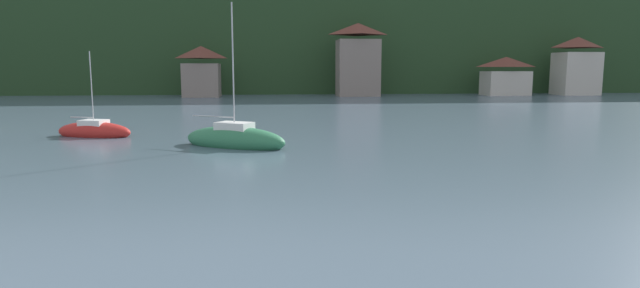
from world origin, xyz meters
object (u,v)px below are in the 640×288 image
object	(u,v)px
sailboat_far_8	(235,139)
shore_building_eastcentral	(576,67)
shore_building_west	(202,72)
sailboat_far_5	(94,131)
shore_building_westcentral	(358,61)
shore_building_central	(506,77)

from	to	relation	value
sailboat_far_8	shore_building_eastcentral	bearing A→B (deg)	75.89
shore_building_west	sailboat_far_8	distance (m)	51.40
sailboat_far_5	shore_building_westcentral	bearing A→B (deg)	79.48
sailboat_far_8	sailboat_far_5	bearing A→B (deg)	179.92
shore_building_west	shore_building_eastcentral	xyz separation A→B (m)	(57.34, -0.14, 0.77)
shore_building_eastcentral	shore_building_westcentral	bearing A→B (deg)	179.93
shore_building_eastcentral	sailboat_far_8	size ratio (longest dim) A/B	1.15
shore_building_central	shore_building_eastcentral	xyz separation A→B (m)	(11.47, 0.19, 1.47)
shore_building_eastcentral	shore_building_west	bearing A→B (deg)	179.86
shore_building_eastcentral	sailboat_far_5	size ratio (longest dim) A/B	1.65
shore_building_westcentral	shore_building_central	distance (m)	23.06
shore_building_west	shore_building_eastcentral	world-z (taller)	shore_building_eastcentral
sailboat_far_8	shore_building_westcentral	bearing A→B (deg)	103.62
shore_building_westcentral	shore_building_eastcentral	size ratio (longest dim) A/B	1.20
shore_building_west	shore_building_central	xyz separation A→B (m)	(45.87, -0.33, -0.69)
sailboat_far_5	sailboat_far_8	world-z (taller)	sailboat_far_8
shore_building_westcentral	sailboat_far_8	xyz separation A→B (m)	(-15.20, -50.62, -4.82)
shore_building_west	shore_building_eastcentral	bearing A→B (deg)	-0.14
shore_building_eastcentral	sailboat_far_8	distance (m)	70.95
shore_building_west	sailboat_far_5	distance (m)	45.76
shore_building_west	shore_building_westcentral	bearing A→B (deg)	-0.25
shore_building_central	shore_building_eastcentral	world-z (taller)	shore_building_eastcentral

